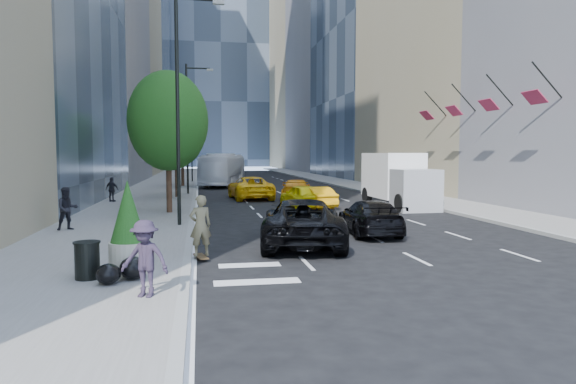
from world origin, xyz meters
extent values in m
plane|color=black|center=(0.00, 0.00, 0.00)|extent=(160.00, 160.00, 0.00)
cube|color=slate|center=(-9.00, 30.00, 0.07)|extent=(6.00, 120.00, 0.15)
cube|color=slate|center=(10.00, 30.00, 0.07)|extent=(4.00, 120.00, 0.15)
cube|color=#28323F|center=(-22.00, 92.00, 30.00)|extent=(20.00, 28.00, 60.00)
cube|color=gray|center=(22.00, 98.00, 25.00)|extent=(20.00, 24.00, 50.00)
cylinder|color=black|center=(-6.50, 4.00, 5.15)|extent=(0.16, 0.16, 10.00)
cube|color=#99998C|center=(-4.70, 4.00, 9.75)|extent=(0.50, 0.22, 0.15)
cylinder|color=black|center=(-6.50, 22.00, 5.15)|extent=(0.16, 0.16, 10.00)
cylinder|color=black|center=(-5.60, 22.00, 9.85)|extent=(1.80, 0.12, 0.12)
cube|color=#99998C|center=(-4.70, 22.00, 9.75)|extent=(0.50, 0.22, 0.15)
cylinder|color=#322313|center=(-7.20, 9.00, 1.72)|extent=(0.30, 0.30, 3.15)
ellipsoid|color=#173A0F|center=(-7.20, 9.00, 4.98)|extent=(4.20, 4.20, 5.25)
cylinder|color=#322313|center=(-7.20, 19.00, 1.84)|extent=(0.30, 0.30, 3.38)
ellipsoid|color=#173A0F|center=(-7.20, 19.00, 5.32)|extent=(4.50, 4.50, 5.62)
cylinder|color=#322313|center=(-7.20, 32.00, 1.61)|extent=(0.30, 0.30, 2.93)
ellipsoid|color=#173A0F|center=(-7.20, 32.00, 4.63)|extent=(3.90, 3.90, 4.88)
cylinder|color=black|center=(-6.40, 40.00, 2.75)|extent=(0.14, 0.14, 5.20)
imported|color=black|center=(-6.40, 40.00, 4.35)|extent=(2.48, 0.53, 1.00)
cylinder|color=black|center=(11.15, 4.00, 6.85)|extent=(1.75, 0.08, 1.75)
cube|color=maroon|center=(10.50, 4.00, 6.00)|extent=(0.64, 1.30, 0.64)
cylinder|color=black|center=(11.15, 8.00, 6.85)|extent=(1.75, 0.08, 1.75)
cube|color=maroon|center=(10.50, 8.00, 6.00)|extent=(0.64, 1.30, 0.64)
cylinder|color=black|center=(11.15, 12.00, 6.85)|extent=(1.75, 0.08, 1.75)
cube|color=maroon|center=(10.50, 12.00, 6.00)|extent=(0.64, 1.30, 0.64)
cylinder|color=black|center=(11.15, 16.00, 6.85)|extent=(1.75, 0.08, 1.75)
cube|color=maroon|center=(10.50, 16.00, 6.00)|extent=(0.64, 1.30, 0.64)
imported|color=brown|center=(-5.60, -3.00, 0.94)|extent=(0.77, 0.60, 1.87)
imported|color=black|center=(-2.00, -1.00, 0.83)|extent=(3.76, 6.36, 1.66)
imported|color=black|center=(1.20, 1.00, 0.69)|extent=(2.36, 4.93, 1.39)
imported|color=#FFEB0D|center=(0.50, 11.50, 0.72)|extent=(2.42, 4.44, 1.43)
imported|color=#FFAB0D|center=(1.20, 11.25, 0.65)|extent=(2.13, 4.12, 1.29)
imported|color=yellow|center=(-2.00, 18.00, 0.81)|extent=(3.11, 6.01, 1.62)
imported|color=orange|center=(1.20, 17.14, 0.71)|extent=(2.96, 5.23, 1.43)
imported|color=white|center=(-3.20, 33.78, 1.64)|extent=(5.26, 12.07, 3.28)
cube|color=white|center=(6.44, 12.07, 1.91)|extent=(2.54, 4.78, 2.79)
cube|color=gray|center=(6.49, 8.56, 1.19)|extent=(2.40, 2.10, 2.37)
cylinder|color=black|center=(5.41, 8.13, 0.52)|extent=(0.38, 1.04, 1.03)
cylinder|color=black|center=(7.58, 8.16, 0.52)|extent=(0.38, 1.04, 1.03)
cylinder|color=black|center=(5.33, 13.70, 0.52)|extent=(0.38, 1.04, 1.03)
cylinder|color=black|center=(7.50, 13.73, 0.52)|extent=(0.38, 1.04, 1.03)
imported|color=black|center=(-10.93, 3.20, 1.03)|extent=(1.05, 0.96, 1.75)
imported|color=black|center=(-11.20, 15.78, 0.95)|extent=(1.01, 0.76, 1.60)
imported|color=#282030|center=(-6.80, -7.45, 0.99)|extent=(1.24, 0.98, 1.68)
cylinder|color=black|center=(-8.39, -5.54, 0.60)|extent=(0.60, 0.60, 0.90)
cylinder|color=#B3AD94|center=(-7.46, -5.00, 0.56)|extent=(1.01, 1.01, 0.81)
cone|color=#173A0F|center=(-7.46, -5.00, 1.77)|extent=(0.91, 0.91, 1.62)
ellipsoid|color=black|center=(-7.26, -5.79, 0.43)|extent=(0.67, 0.74, 0.57)
ellipsoid|color=black|center=(-7.78, -6.21, 0.40)|extent=(0.58, 0.64, 0.50)
camera|label=1|loc=(-5.62, -18.78, 3.26)|focal=32.00mm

